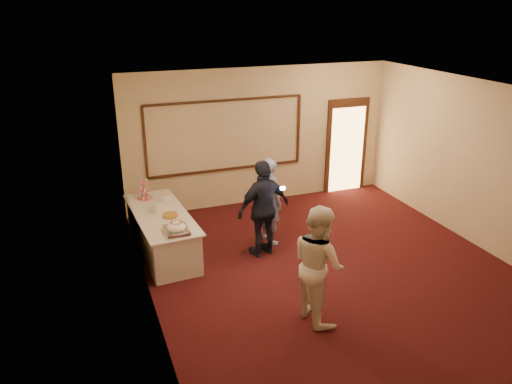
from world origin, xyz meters
The scene contains 14 objects.
floor centered at (0.00, 0.00, 0.00)m, with size 7.00×7.00×0.00m, color black.
room_walls centered at (0.00, 0.00, 2.03)m, with size 6.04×7.04×3.02m.
wall_molding centered at (-0.80, 3.47, 1.60)m, with size 3.45×0.04×1.55m.
doorway centered at (2.15, 3.45, 1.08)m, with size 1.05×0.07×2.20m.
buffet_table centered at (-2.55, 1.76, 0.39)m, with size 1.06×2.38×0.77m.
pavlova_tray centered at (-2.45, 0.88, 0.85)m, with size 0.37×0.53×0.19m.
cupcake_stand centered at (-2.70, 2.56, 0.92)m, with size 0.29×0.29×0.43m.
plate_stack_a centered at (-2.58, 1.82, 0.85)m, with size 0.19×0.19×0.16m.
plate_stack_b centered at (-2.40, 2.15, 0.85)m, with size 0.19×0.19×0.16m.
tart centered at (-2.42, 1.53, 0.80)m, with size 0.31×0.31×0.06m.
man centered at (-0.59, 1.48, 0.83)m, with size 0.60×0.40×1.66m, color #90A3DA.
woman centered at (-0.84, -0.98, 0.87)m, with size 0.84×0.66×1.73m, color white.
guest centered at (-0.86, 1.08, 0.88)m, with size 1.03×0.43×1.76m, color black.
camera_flash centered at (-0.61, 0.84, 1.31)m, with size 0.07×0.04×0.05m, color white.
Camera 1 is at (-3.79, -6.40, 4.30)m, focal length 35.00 mm.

